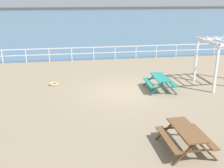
# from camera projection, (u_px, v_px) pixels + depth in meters

# --- Properties ---
(ground_plane) EXTENTS (30.00, 24.00, 0.20)m
(ground_plane) POSITION_uv_depth(u_px,v_px,m) (124.00, 93.00, 14.46)
(ground_plane) COLOR gray
(sea_band) EXTENTS (142.00, 90.00, 0.01)m
(sea_band) POSITION_uv_depth(u_px,v_px,m) (79.00, 18.00, 63.79)
(sea_band) COLOR #476B84
(sea_band) RESTS_ON ground
(distant_shoreline) EXTENTS (142.00, 6.00, 1.80)m
(distant_shoreline) POSITION_uv_depth(u_px,v_px,m) (74.00, 9.00, 104.02)
(distant_shoreline) COLOR #4C4C47
(distant_shoreline) RESTS_ON ground
(seaward_railing) EXTENTS (23.07, 0.07, 1.08)m
(seaward_railing) POSITION_uv_depth(u_px,v_px,m) (104.00, 51.00, 21.45)
(seaward_railing) COLOR white
(seaward_railing) RESTS_ON ground
(picnic_table_near_left) EXTENTS (1.64, 1.89, 0.80)m
(picnic_table_near_left) POSITION_uv_depth(u_px,v_px,m) (160.00, 80.00, 14.50)
(picnic_table_near_left) COLOR #1E7A70
(picnic_table_near_left) RESTS_ON ground
(picnic_table_near_right) EXTENTS (1.56, 1.81, 0.80)m
(picnic_table_near_right) POSITION_uv_depth(u_px,v_px,m) (186.00, 134.00, 8.81)
(picnic_table_near_right) COLOR brown
(picnic_table_near_right) RESTS_ON ground
(rope_coil) EXTENTS (0.55, 0.55, 0.11)m
(rope_coil) POSITION_uv_depth(u_px,v_px,m) (54.00, 84.00, 15.51)
(rope_coil) COLOR tan
(rope_coil) RESTS_ON ground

